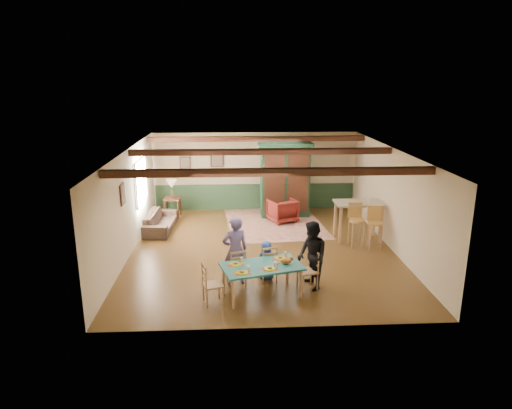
{
  "coord_description": "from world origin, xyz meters",
  "views": [
    {
      "loc": [
        -0.78,
        -11.55,
        4.51
      ],
      "look_at": [
        -0.15,
        0.44,
        1.15
      ],
      "focal_mm": 32.0,
      "sensor_mm": 36.0,
      "label": 1
    }
  ],
  "objects_px": {
    "table_lamp": "(172,189)",
    "counter_table": "(358,221)",
    "end_table": "(173,207)",
    "person_man": "(235,251)",
    "dining_chair_end_left": "(213,284)",
    "dining_table": "(262,281)",
    "sofa": "(160,221)",
    "dining_chair_far_right": "(267,263)",
    "cat": "(286,261)",
    "armoire": "(285,180)",
    "armchair": "(282,210)",
    "person_child": "(266,261)",
    "bar_stool_left": "(357,225)",
    "bar_stool_right": "(375,228)",
    "person_woman": "(312,256)",
    "dining_chair_far_left": "(236,267)",
    "dining_chair_end_right": "(308,270)"
  },
  "relations": [
    {
      "from": "person_man",
      "to": "person_child",
      "type": "xyz_separation_m",
      "value": [
        0.71,
        0.2,
        -0.33
      ]
    },
    {
      "from": "person_man",
      "to": "armoire",
      "type": "xyz_separation_m",
      "value": [
        1.69,
        5.18,
        0.44
      ]
    },
    {
      "from": "table_lamp",
      "to": "counter_table",
      "type": "relative_size",
      "value": 0.45
    },
    {
      "from": "dining_chair_end_left",
      "to": "bar_stool_left",
      "type": "distance_m",
      "value": 4.92
    },
    {
      "from": "dining_chair_end_right",
      "to": "cat",
      "type": "distance_m",
      "value": 0.65
    },
    {
      "from": "cat",
      "to": "armchair",
      "type": "bearing_deg",
      "value": 68.87
    },
    {
      "from": "person_child",
      "to": "bar_stool_left",
      "type": "distance_m",
      "value": 3.32
    },
    {
      "from": "end_table",
      "to": "dining_chair_far_left",
      "type": "bearing_deg",
      "value": -68.78
    },
    {
      "from": "end_table",
      "to": "counter_table",
      "type": "relative_size",
      "value": 0.49
    },
    {
      "from": "person_woman",
      "to": "dining_chair_far_right",
      "type": "bearing_deg",
      "value": -130.27
    },
    {
      "from": "dining_chair_far_left",
      "to": "person_woman",
      "type": "bearing_deg",
      "value": 156.43
    },
    {
      "from": "sofa",
      "to": "counter_table",
      "type": "distance_m",
      "value": 5.89
    },
    {
      "from": "cat",
      "to": "sofa",
      "type": "xyz_separation_m",
      "value": [
        -3.32,
        4.47,
        -0.5
      ]
    },
    {
      "from": "sofa",
      "to": "bar_stool_right",
      "type": "bearing_deg",
      "value": -104.22
    },
    {
      "from": "end_table",
      "to": "table_lamp",
      "type": "distance_m",
      "value": 0.63
    },
    {
      "from": "sofa",
      "to": "cat",
      "type": "bearing_deg",
      "value": -140.4
    },
    {
      "from": "table_lamp",
      "to": "bar_stool_right",
      "type": "xyz_separation_m",
      "value": [
        5.83,
        -3.21,
        -0.38
      ]
    },
    {
      "from": "dining_chair_far_left",
      "to": "counter_table",
      "type": "relative_size",
      "value": 0.65
    },
    {
      "from": "table_lamp",
      "to": "counter_table",
      "type": "distance_m",
      "value": 6.11
    },
    {
      "from": "dining_chair_end_left",
      "to": "armoire",
      "type": "height_order",
      "value": "armoire"
    },
    {
      "from": "person_man",
      "to": "end_table",
      "type": "height_order",
      "value": "person_man"
    },
    {
      "from": "dining_chair_far_right",
      "to": "sofa",
      "type": "height_order",
      "value": "dining_chair_far_right"
    },
    {
      "from": "person_man",
      "to": "bar_stool_right",
      "type": "bearing_deg",
      "value": -167.48
    },
    {
      "from": "person_woman",
      "to": "bar_stool_left",
      "type": "relative_size",
      "value": 1.26
    },
    {
      "from": "armoire",
      "to": "dining_chair_end_left",
      "type": "bearing_deg",
      "value": -112.5
    },
    {
      "from": "end_table",
      "to": "person_man",
      "type": "bearing_deg",
      "value": -68.71
    },
    {
      "from": "dining_chair_end_left",
      "to": "armoire",
      "type": "relative_size",
      "value": 0.36
    },
    {
      "from": "person_man",
      "to": "counter_table",
      "type": "distance_m",
      "value": 4.47
    },
    {
      "from": "person_child",
      "to": "sofa",
      "type": "bearing_deg",
      "value": -67.05
    },
    {
      "from": "dining_chair_far_left",
      "to": "person_woman",
      "type": "height_order",
      "value": "person_woman"
    },
    {
      "from": "dining_chair_end_right",
      "to": "bar_stool_left",
      "type": "bearing_deg",
      "value": 129.68
    },
    {
      "from": "armoire",
      "to": "dining_chair_far_left",
      "type": "bearing_deg",
      "value": -110.6
    },
    {
      "from": "dining_chair_far_left",
      "to": "person_man",
      "type": "bearing_deg",
      "value": -90.0
    },
    {
      "from": "armchair",
      "to": "dining_chair_end_left",
      "type": "bearing_deg",
      "value": 47.23
    },
    {
      "from": "dining_chair_far_right",
      "to": "cat",
      "type": "relative_size",
      "value": 2.64
    },
    {
      "from": "end_table",
      "to": "dining_chair_end_left",
      "type": "bearing_deg",
      "value": -75.61
    },
    {
      "from": "end_table",
      "to": "bar_stool_right",
      "type": "bearing_deg",
      "value": -28.79
    },
    {
      "from": "cat",
      "to": "table_lamp",
      "type": "xyz_separation_m",
      "value": [
        -3.11,
        5.8,
        0.19
      ]
    },
    {
      "from": "dining_chair_far_right",
      "to": "dining_chair_end_left",
      "type": "height_order",
      "value": "same"
    },
    {
      "from": "dining_table",
      "to": "sofa",
      "type": "height_order",
      "value": "dining_table"
    },
    {
      "from": "person_woman",
      "to": "armchair",
      "type": "bearing_deg",
      "value": 165.62
    },
    {
      "from": "cat",
      "to": "sofa",
      "type": "height_order",
      "value": "cat"
    },
    {
      "from": "person_man",
      "to": "cat",
      "type": "height_order",
      "value": "person_man"
    },
    {
      "from": "person_man",
      "to": "dining_chair_end_left",
      "type": "bearing_deg",
      "value": 46.85
    },
    {
      "from": "dining_chair_end_right",
      "to": "dining_chair_far_right",
      "type": "bearing_deg",
      "value": -133.83
    },
    {
      "from": "armoire",
      "to": "table_lamp",
      "type": "height_order",
      "value": "armoire"
    },
    {
      "from": "person_child",
      "to": "table_lamp",
      "type": "relative_size",
      "value": 1.54
    },
    {
      "from": "dining_table",
      "to": "dining_chair_end_left",
      "type": "bearing_deg",
      "value": -164.31
    },
    {
      "from": "armchair",
      "to": "end_table",
      "type": "relative_size",
      "value": 1.24
    },
    {
      "from": "person_woman",
      "to": "table_lamp",
      "type": "xyz_separation_m",
      "value": [
        -3.71,
        5.54,
        0.2
      ]
    }
  ]
}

